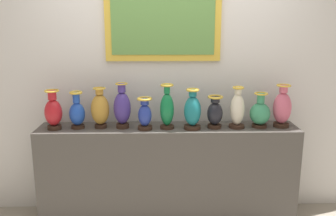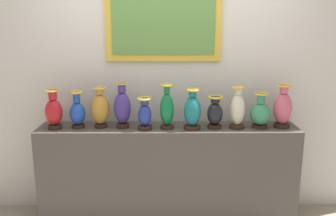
# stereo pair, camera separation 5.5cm
# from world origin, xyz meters

# --- Properties ---
(ground_plane) EXTENTS (10.42, 10.42, 0.00)m
(ground_plane) POSITION_xyz_m (0.00, 0.00, 0.00)
(ground_plane) COLOR gray
(display_shelf) EXTENTS (2.43, 0.39, 0.92)m
(display_shelf) POSITION_xyz_m (0.00, 0.00, 0.46)
(display_shelf) COLOR #4C4742
(display_shelf) RESTS_ON ground_plane
(back_wall) EXTENTS (4.42, 0.14, 3.06)m
(back_wall) POSITION_xyz_m (-0.00, 0.25, 1.54)
(back_wall) COLOR silver
(back_wall) RESTS_ON ground_plane
(vase_crimson) EXTENTS (0.16, 0.16, 0.37)m
(vase_crimson) POSITION_xyz_m (-1.04, -0.05, 1.08)
(vase_crimson) COLOR #382319
(vase_crimson) RESTS_ON display_shelf
(vase_sapphire) EXTENTS (0.14, 0.14, 0.35)m
(vase_sapphire) POSITION_xyz_m (-0.84, -0.02, 1.07)
(vase_sapphire) COLOR #382319
(vase_sapphire) RESTS_ON display_shelf
(vase_ochre) EXTENTS (0.17, 0.17, 0.38)m
(vase_ochre) POSITION_xyz_m (-0.63, -0.01, 1.09)
(vase_ochre) COLOR #382319
(vase_ochre) RESTS_ON display_shelf
(vase_indigo) EXTENTS (0.16, 0.16, 0.42)m
(vase_indigo) POSITION_xyz_m (-0.42, -0.02, 1.11)
(vase_indigo) COLOR #382319
(vase_indigo) RESTS_ON display_shelf
(vase_cobalt) EXTENTS (0.14, 0.14, 0.30)m
(vase_cobalt) POSITION_xyz_m (-0.21, -0.07, 1.06)
(vase_cobalt) COLOR #382319
(vase_cobalt) RESTS_ON display_shelf
(vase_emerald) EXTENTS (0.13, 0.13, 0.42)m
(vase_emerald) POSITION_xyz_m (-0.01, -0.04, 1.10)
(vase_emerald) COLOR #382319
(vase_emerald) RESTS_ON display_shelf
(vase_teal) EXTENTS (0.15, 0.15, 0.38)m
(vase_teal) POSITION_xyz_m (0.22, -0.07, 1.09)
(vase_teal) COLOR #382319
(vase_teal) RESTS_ON display_shelf
(vase_onyx) EXTENTS (0.14, 0.14, 0.30)m
(vase_onyx) POSITION_xyz_m (0.43, -0.04, 1.06)
(vase_onyx) COLOR #382319
(vase_onyx) RESTS_ON display_shelf
(vase_ivory) EXTENTS (0.14, 0.14, 0.39)m
(vase_ivory) POSITION_xyz_m (0.64, -0.04, 1.09)
(vase_ivory) COLOR #382319
(vase_ivory) RESTS_ON display_shelf
(vase_jade) EXTENTS (0.19, 0.19, 0.33)m
(vase_jade) POSITION_xyz_m (0.85, -0.03, 1.05)
(vase_jade) COLOR #382319
(vase_jade) RESTS_ON display_shelf
(vase_rose) EXTENTS (0.17, 0.17, 0.40)m
(vase_rose) POSITION_xyz_m (1.06, -0.01, 1.10)
(vase_rose) COLOR #382319
(vase_rose) RESTS_ON display_shelf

